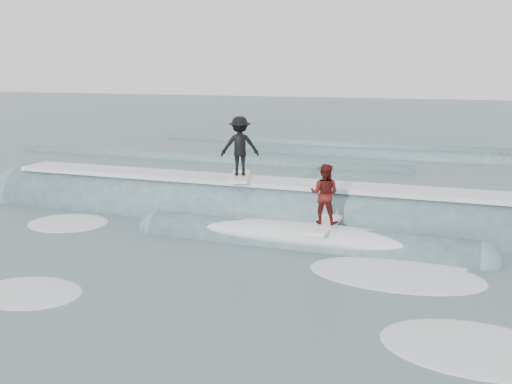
% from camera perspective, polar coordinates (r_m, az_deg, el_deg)
% --- Properties ---
extents(ground, '(160.00, 160.00, 0.00)m').
position_cam_1_polar(ground, '(14.68, -3.87, -6.52)').
color(ground, '#425D60').
rests_on(ground, ground).
extents(breaking_wave, '(21.23, 4.00, 2.44)m').
position_cam_1_polar(breaking_wave, '(17.85, 1.50, -2.94)').
color(breaking_wave, '#3B5963').
rests_on(breaking_wave, ground).
extents(surfer_black, '(1.38, 2.07, 1.96)m').
position_cam_1_polar(surfer_black, '(18.06, -1.63, 4.42)').
color(surfer_black, silver).
rests_on(surfer_black, ground).
extents(surfer_red, '(0.80, 2.02, 1.70)m').
position_cam_1_polar(surfer_red, '(15.22, 6.85, -0.58)').
color(surfer_red, white).
rests_on(surfer_red, ground).
extents(whitewater, '(14.72, 6.78, 0.10)m').
position_cam_1_polar(whitewater, '(13.75, 1.70, -7.82)').
color(whitewater, white).
rests_on(whitewater, ground).
extents(far_swells, '(33.86, 8.65, 0.80)m').
position_cam_1_polar(far_swells, '(31.42, 7.53, 3.55)').
color(far_swells, '#3B5963').
rests_on(far_swells, ground).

